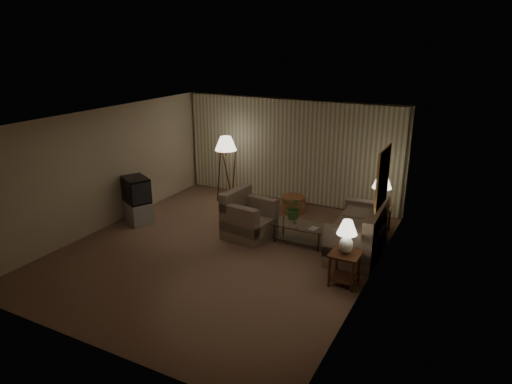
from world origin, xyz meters
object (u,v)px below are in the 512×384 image
(side_table_near, at_px, (345,263))
(table_lamp_far, at_px, (382,188))
(sofa, at_px, (357,233))
(ottoman, at_px, (293,204))
(armchair, at_px, (249,219))
(coffee_table, at_px, (300,230))
(table_lamp_near, at_px, (347,234))
(vase, at_px, (294,219))
(side_table_far, at_px, (379,215))
(crt_tv, at_px, (136,190))
(floor_lamp, at_px, (226,168))
(tv_cabinet, at_px, (138,211))

(side_table_near, xyz_separation_m, table_lamp_far, (-0.00, 2.60, 0.62))
(sofa, xyz_separation_m, ottoman, (-2.04, 1.51, -0.21))
(armchair, distance_m, ottoman, 1.88)
(sofa, distance_m, coffee_table, 1.20)
(table_lamp_near, distance_m, vase, 2.00)
(armchair, distance_m, side_table_far, 2.91)
(table_lamp_far, bearing_deg, coffee_table, -134.85)
(armchair, bearing_deg, table_lamp_far, -50.27)
(table_lamp_far, relative_size, crt_tv, 0.87)
(table_lamp_near, bearing_deg, coffee_table, 137.05)
(armchair, relative_size, table_lamp_far, 1.61)
(floor_lamp, bearing_deg, vase, -30.87)
(table_lamp_near, bearing_deg, table_lamp_far, 90.00)
(side_table_near, distance_m, crt_tv, 5.25)
(side_table_near, distance_m, table_lamp_near, 0.55)
(table_lamp_far, height_order, coffee_table, table_lamp_far)
(side_table_far, relative_size, crt_tv, 0.72)
(side_table_near, bearing_deg, side_table_far, 90.00)
(vase, bearing_deg, armchair, -165.69)
(crt_tv, bearing_deg, ottoman, 65.18)
(coffee_table, xyz_separation_m, tv_cabinet, (-3.86, -0.67, -0.03))
(side_table_far, relative_size, table_lamp_far, 0.83)
(side_table_near, xyz_separation_m, crt_tv, (-5.20, 0.58, 0.39))
(coffee_table, bearing_deg, side_table_far, 45.15)
(sofa, distance_m, table_lamp_far, 1.40)
(table_lamp_near, xyz_separation_m, crt_tv, (-5.20, 0.58, -0.17))
(sofa, relative_size, vase, 11.73)
(sofa, relative_size, side_table_near, 3.20)
(table_lamp_near, relative_size, ottoman, 1.03)
(side_table_near, xyz_separation_m, table_lamp_near, (-0.00, 0.00, 0.55))
(coffee_table, relative_size, floor_lamp, 0.65)
(side_table_far, relative_size, coffee_table, 0.53)
(side_table_far, bearing_deg, table_lamp_far, -123.69)
(ottoman, distance_m, vase, 1.78)
(side_table_near, xyz_separation_m, side_table_far, (0.00, 2.60, -0.01))
(floor_lamp, xyz_separation_m, ottoman, (1.89, 0.07, -0.71))
(table_lamp_far, xyz_separation_m, tv_cabinet, (-5.20, -2.02, -0.78))
(table_lamp_near, xyz_separation_m, ottoman, (-2.19, 2.86, -0.76))
(side_table_near, distance_m, vase, 1.95)
(side_table_near, relative_size, floor_lamp, 0.34)
(table_lamp_near, height_order, coffee_table, table_lamp_near)
(armchair, height_order, tv_cabinet, armchair)
(crt_tv, bearing_deg, coffee_table, 37.90)
(table_lamp_far, bearing_deg, side_table_near, -90.00)
(armchair, distance_m, floor_lamp, 2.48)
(tv_cabinet, height_order, floor_lamp, floor_lamp)
(table_lamp_near, bearing_deg, armchair, 157.53)
(table_lamp_far, xyz_separation_m, floor_lamp, (-4.08, 0.20, -0.12))
(coffee_table, bearing_deg, table_lamp_far, 45.15)
(side_table_far, distance_m, table_lamp_near, 2.66)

